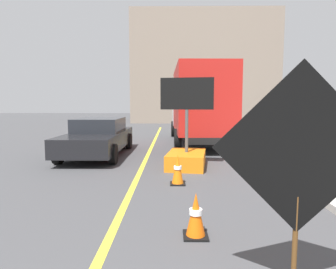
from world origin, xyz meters
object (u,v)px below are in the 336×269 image
(roadwork_sign, at_px, (299,153))
(highway_guide_sign, at_px, (211,84))
(traffic_cone_near_sign, at_px, (196,215))
(arrow_board_trailer, at_px, (187,151))
(traffic_cone_mid_lane, at_px, (178,170))
(pickup_car, at_px, (99,137))
(box_truck, at_px, (198,105))

(roadwork_sign, xyz_separation_m, highway_guide_sign, (1.83, 19.88, 1.95))
(highway_guide_sign, distance_m, traffic_cone_near_sign, 18.96)
(arrow_board_trailer, xyz_separation_m, highway_guide_sign, (2.57, 13.75, 2.94))
(traffic_cone_mid_lane, bearing_deg, arrow_board_trailer, 81.10)
(arrow_board_trailer, bearing_deg, pickup_car, 147.86)
(box_truck, height_order, traffic_cone_near_sign, box_truck)
(pickup_car, bearing_deg, roadwork_sign, -64.17)
(roadwork_sign, distance_m, pickup_car, 9.07)
(box_truck, distance_m, traffic_cone_near_sign, 10.20)
(arrow_board_trailer, distance_m, traffic_cone_mid_lane, 2.01)
(pickup_car, xyz_separation_m, highway_guide_sign, (5.76, 11.75, 2.73))
(arrow_board_trailer, height_order, traffic_cone_near_sign, arrow_board_trailer)
(roadwork_sign, height_order, traffic_cone_near_sign, roadwork_sign)
(roadwork_sign, xyz_separation_m, traffic_cone_near_sign, (-0.85, 1.37, -1.15))
(traffic_cone_mid_lane, bearing_deg, traffic_cone_near_sign, -85.78)
(box_truck, relative_size, traffic_cone_mid_lane, 11.12)
(traffic_cone_near_sign, xyz_separation_m, traffic_cone_mid_lane, (-0.20, 2.77, 0.03))
(traffic_cone_near_sign, bearing_deg, box_truck, 84.69)
(traffic_cone_near_sign, height_order, traffic_cone_mid_lane, traffic_cone_mid_lane)
(roadwork_sign, relative_size, pickup_car, 0.47)
(arrow_board_trailer, height_order, pickup_car, arrow_board_trailer)
(traffic_cone_near_sign, distance_m, traffic_cone_mid_lane, 2.78)
(roadwork_sign, distance_m, highway_guide_sign, 20.06)
(arrow_board_trailer, distance_m, highway_guide_sign, 14.30)
(traffic_cone_mid_lane, bearing_deg, pickup_car, 125.87)
(arrow_board_trailer, distance_m, traffic_cone_near_sign, 4.76)
(arrow_board_trailer, relative_size, pickup_car, 0.55)
(box_truck, xyz_separation_m, pickup_car, (-4.02, -3.28, -1.18))
(box_truck, xyz_separation_m, highway_guide_sign, (1.74, 8.47, 1.54))
(roadwork_sign, distance_m, box_truck, 11.42)
(traffic_cone_near_sign, bearing_deg, traffic_cone_mid_lane, 94.22)
(box_truck, distance_m, traffic_cone_mid_lane, 7.51)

